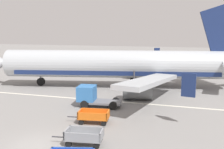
{
  "coord_description": "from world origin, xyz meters",
  "views": [
    {
      "loc": [
        9.89,
        -14.86,
        7.7
      ],
      "look_at": [
        1.41,
        13.26,
        2.8
      ],
      "focal_mm": 42.92,
      "sensor_mm": 36.0,
      "label": 1
    }
  ],
  "objects_px": {
    "baggage_cart_third_in_row": "(94,116)",
    "service_truck_beside_carts": "(91,96)",
    "baggage_cart_second_in_row": "(84,136)",
    "airplane": "(123,65)"
  },
  "relations": [
    {
      "from": "baggage_cart_third_in_row",
      "to": "airplane",
      "type": "bearing_deg",
      "value": 94.8
    },
    {
      "from": "baggage_cart_second_in_row",
      "to": "baggage_cart_third_in_row",
      "type": "height_order",
      "value": "same"
    },
    {
      "from": "baggage_cart_second_in_row",
      "to": "service_truck_beside_carts",
      "type": "height_order",
      "value": "service_truck_beside_carts"
    },
    {
      "from": "baggage_cart_third_in_row",
      "to": "service_truck_beside_carts",
      "type": "distance_m",
      "value": 5.1
    },
    {
      "from": "baggage_cart_third_in_row",
      "to": "service_truck_beside_carts",
      "type": "xyz_separation_m",
      "value": [
        -2.0,
        4.66,
        0.5
      ]
    },
    {
      "from": "service_truck_beside_carts",
      "to": "airplane",
      "type": "bearing_deg",
      "value": 85.6
    },
    {
      "from": "service_truck_beside_carts",
      "to": "baggage_cart_second_in_row",
      "type": "bearing_deg",
      "value": -71.95
    },
    {
      "from": "baggage_cart_second_in_row",
      "to": "airplane",
      "type": "bearing_deg",
      "value": 96.41
    },
    {
      "from": "airplane",
      "to": "baggage_cart_second_in_row",
      "type": "height_order",
      "value": "airplane"
    },
    {
      "from": "baggage_cart_second_in_row",
      "to": "baggage_cart_third_in_row",
      "type": "xyz_separation_m",
      "value": [
        -0.89,
        4.21,
        0.0
      ]
    }
  ]
}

